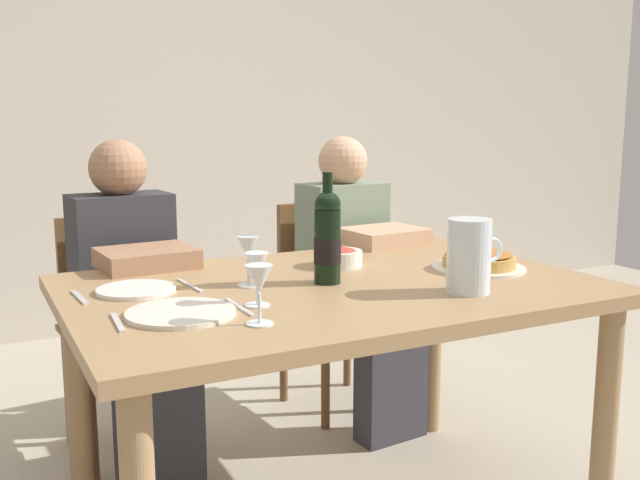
{
  "coord_description": "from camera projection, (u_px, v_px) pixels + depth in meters",
  "views": [
    {
      "loc": [
        -0.94,
        -1.76,
        1.23
      ],
      "look_at": [
        -0.0,
        0.08,
        0.87
      ],
      "focal_mm": 39.78,
      "sensor_mm": 36.0,
      "label": 1
    }
  ],
  "objects": [
    {
      "name": "wine_glass_right_diner",
      "position": [
        257.0,
        269.0,
        1.78
      ],
      "size": [
        0.06,
        0.06,
        0.14
      ],
      "color": "silver",
      "rests_on": "dining_table"
    },
    {
      "name": "fork_left_setting",
      "position": [
        118.0,
        322.0,
        1.64
      ],
      "size": [
        0.02,
        0.16,
        0.0
      ],
      "primitive_type": "cube",
      "rotation": [
        0.0,
        0.0,
        1.51
      ],
      "color": "silver",
      "rests_on": "dining_table"
    },
    {
      "name": "baked_tart",
      "position": [
        479.0,
        261.0,
        2.23
      ],
      "size": [
        0.29,
        0.29,
        0.06
      ],
      "color": "silver",
      "rests_on": "dining_table"
    },
    {
      "name": "dining_table",
      "position": [
        333.0,
        314.0,
        2.07
      ],
      "size": [
        1.5,
        1.0,
        0.76
      ],
      "color": "#9E7A51",
      "rests_on": "ground"
    },
    {
      "name": "chair_left",
      "position": [
        117.0,
        317.0,
        2.65
      ],
      "size": [
        0.43,
        0.43,
        0.87
      ],
      "rotation": [
        0.0,
        0.0,
        3.22
      ],
      "color": "brown",
      "rests_on": "ground"
    },
    {
      "name": "back_wall",
      "position": [
        135.0,
        89.0,
        4.07
      ],
      "size": [
        8.0,
        0.1,
        2.8
      ],
      "primitive_type": "cube",
      "color": "beige",
      "rests_on": "ground"
    },
    {
      "name": "knife_left_setting",
      "position": [
        239.0,
        307.0,
        1.78
      ],
      "size": [
        0.01,
        0.18,
        0.0
      ],
      "primitive_type": "cube",
      "rotation": [
        0.0,
        0.0,
        1.58
      ],
      "color": "silver",
      "rests_on": "dining_table"
    },
    {
      "name": "dinner_plate_right_setting",
      "position": [
        136.0,
        290.0,
        1.94
      ],
      "size": [
        0.22,
        0.22,
        0.01
      ],
      "primitive_type": "cylinder",
      "color": "white",
      "rests_on": "dining_table"
    },
    {
      "name": "diner_right",
      "position": [
        358.0,
        273.0,
        2.85
      ],
      "size": [
        0.37,
        0.53,
        1.16
      ],
      "rotation": [
        0.0,
        0.0,
        3.23
      ],
      "color": "gray",
      "rests_on": "ground"
    },
    {
      "name": "spoon_right_setting",
      "position": [
        79.0,
        297.0,
        1.87
      ],
      "size": [
        0.02,
        0.16,
        0.0
      ],
      "primitive_type": "cube",
      "rotation": [
        0.0,
        0.0,
        1.63
      ],
      "color": "silver",
      "rests_on": "dining_table"
    },
    {
      "name": "diner_left",
      "position": [
        134.0,
        300.0,
        2.43
      ],
      "size": [
        0.36,
        0.52,
        1.16
      ],
      "rotation": [
        0.0,
        0.0,
        3.22
      ],
      "color": "#2D2D33",
      "rests_on": "ground"
    },
    {
      "name": "wine_glass_centre",
      "position": [
        259.0,
        282.0,
        1.62
      ],
      "size": [
        0.06,
        0.06,
        0.14
      ],
      "color": "silver",
      "rests_on": "dining_table"
    },
    {
      "name": "wine_bottle",
      "position": [
        327.0,
        237.0,
        2.03
      ],
      "size": [
        0.08,
        0.08,
        0.32
      ],
      "color": "black",
      "rests_on": "dining_table"
    },
    {
      "name": "wine_glass_left_diner",
      "position": [
        248.0,
        250.0,
        1.99
      ],
      "size": [
        0.06,
        0.06,
        0.14
      ],
      "color": "silver",
      "rests_on": "dining_table"
    },
    {
      "name": "water_pitcher",
      "position": [
        469.0,
        260.0,
        1.92
      ],
      "size": [
        0.17,
        0.12,
        0.2
      ],
      "color": "silver",
      "rests_on": "dining_table"
    },
    {
      "name": "dinner_plate_left_setting",
      "position": [
        181.0,
        313.0,
        1.71
      ],
      "size": [
        0.27,
        0.27,
        0.01
      ],
      "primitive_type": "cylinder",
      "color": "silver",
      "rests_on": "dining_table"
    },
    {
      "name": "chair_right",
      "position": [
        327.0,
        290.0,
        3.07
      ],
      "size": [
        0.44,
        0.44,
        0.87
      ],
      "rotation": [
        0.0,
        0.0,
        3.23
      ],
      "color": "brown",
      "rests_on": "ground"
    },
    {
      "name": "knife_right_setting",
      "position": [
        190.0,
        285.0,
        2.01
      ],
      "size": [
        0.02,
        0.18,
        0.0
      ],
      "primitive_type": "cube",
      "rotation": [
        0.0,
        0.0,
        1.65
      ],
      "color": "silver",
      "rests_on": "dining_table"
    },
    {
      "name": "salad_bowl",
      "position": [
        339.0,
        257.0,
        2.28
      ],
      "size": [
        0.15,
        0.15,
        0.06
      ],
      "color": "white",
      "rests_on": "dining_table"
    }
  ]
}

